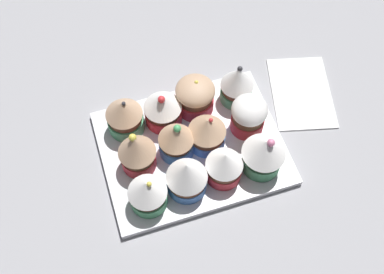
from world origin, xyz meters
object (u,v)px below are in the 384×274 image
baking_tray (192,148)px  cupcake_1 (187,176)px  cupcake_3 (264,153)px  cupcake_5 (176,141)px  cupcake_10 (195,96)px  napkin (301,92)px  cupcake_4 (137,152)px  cupcake_9 (163,108)px  cupcake_2 (224,165)px  cupcake_6 (208,134)px  cupcake_0 (147,193)px  cupcake_8 (125,116)px  cupcake_11 (237,84)px  cupcake_7 (249,115)px

baking_tray → cupcake_1: (-2.92, -6.52, 4.40)cm
cupcake_3 → cupcake_5: cupcake_3 is taller
cupcake_3 → cupcake_10: size_ratio=1.20×
baking_tray → napkin: size_ratio=1.92×
cupcake_1 → baking_tray: bearing=65.8°
cupcake_10 → cupcake_3: bearing=-64.4°
cupcake_1 → cupcake_4: 8.46cm
baking_tray → cupcake_9: size_ratio=3.94×
cupcake_3 → napkin: 17.49cm
cupcake_5 → cupcake_3: bearing=-28.3°
cupcake_1 → cupcake_5: (0.34, 6.35, -0.24)cm
cupcake_2 → cupcake_6: size_ratio=0.98×
baking_tray → cupcake_4: bearing=-176.8°
cupcake_0 → cupcake_8: cupcake_8 is taller
cupcake_10 → napkin: 19.43cm
cupcake_9 → napkin: bearing=-3.4°
cupcake_3 → cupcake_6: (-6.79, 6.14, -0.71)cm
cupcake_0 → napkin: cupcake_0 is taller
cupcake_8 → cupcake_11: size_ratio=0.90×
cupcake_6 → cupcake_11: size_ratio=0.84×
baking_tray → cupcake_1: bearing=-114.2°
cupcake_2 → cupcake_9: bearing=115.4°
napkin → cupcake_10: bearing=173.5°
baking_tray → cupcake_8: (-9.12, 6.65, 4.18)cm
cupcake_2 → cupcake_10: (-0.26, 13.28, -0.07)cm
cupcake_10 → cupcake_11: cupcake_11 is taller
cupcake_4 → cupcake_2: bearing=-26.1°
cupcake_0 → cupcake_1: 6.21cm
cupcake_5 → napkin: 25.11cm
cupcake_1 → cupcake_2: 5.98cm
cupcake_2 → cupcake_7: 9.67cm
cupcake_5 → baking_tray: bearing=3.7°
cupcake_9 → cupcake_2: bearing=-64.6°
cupcake_1 → cupcake_0: bearing=-174.9°
cupcake_10 → cupcake_8: bearing=-178.6°
cupcake_7 → napkin: size_ratio=0.47×
cupcake_7 → cupcake_11: size_ratio=0.88×
cupcake_2 → cupcake_10: same height
cupcake_8 → cupcake_9: size_ratio=1.00×
cupcake_7 → cupcake_6: bearing=-171.4°
cupcake_8 → cupcake_9: 6.20cm
baking_tray → cupcake_6: 4.67cm
baking_tray → cupcake_7: 10.59cm
cupcake_4 → napkin: (30.50, 5.29, -5.05)cm
cupcake_4 → cupcake_7: size_ratio=1.17×
cupcake_11 → cupcake_2: bearing=-117.9°
cupcake_6 → napkin: (19.17, 5.17, -4.25)cm
cupcake_8 → cupcake_10: bearing=1.4°
cupcake_11 → cupcake_8: bearing=180.0°
cupcake_7 → cupcake_9: size_ratio=0.97×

